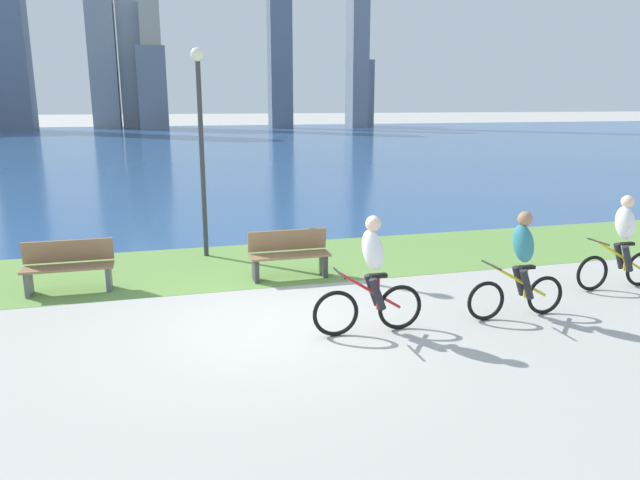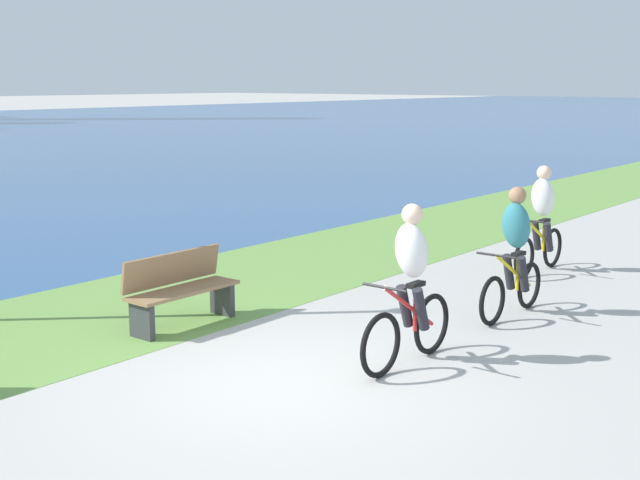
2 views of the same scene
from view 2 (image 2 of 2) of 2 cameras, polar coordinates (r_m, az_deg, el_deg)
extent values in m
plane|color=#B2AFA8|center=(8.43, -2.93, -9.78)|extent=(300.00, 300.00, 0.00)
cube|color=#6B9947|center=(10.90, -16.54, -5.41)|extent=(120.00, 3.34, 0.01)
torus|color=black|center=(8.54, 4.14, -7.12)|extent=(0.67, 0.06, 0.67)
torus|color=black|center=(9.32, 7.57, -5.65)|extent=(0.67, 0.06, 0.67)
cylinder|color=red|center=(8.86, 6.05, -4.50)|extent=(0.95, 0.04, 0.62)
cylinder|color=red|center=(8.98, 6.47, -4.65)|extent=(0.04, 0.04, 0.49)
cube|color=black|center=(8.91, 6.50, -3.01)|extent=(0.24, 0.10, 0.05)
cylinder|color=black|center=(8.42, 4.38, -3.23)|extent=(0.03, 0.52, 0.03)
ellipsoid|color=white|center=(8.75, 6.21, -0.72)|extent=(0.40, 0.36, 0.65)
sphere|color=beige|center=(8.68, 6.26, 1.74)|extent=(0.22, 0.22, 0.22)
cylinder|color=#26262D|center=(8.88, 6.85, -4.67)|extent=(0.27, 0.11, 0.49)
cylinder|color=#26262D|center=(8.98, 5.76, -4.47)|extent=(0.27, 0.11, 0.49)
torus|color=black|center=(10.50, 11.59, -4.06)|extent=(0.62, 0.06, 0.62)
torus|color=black|center=(11.40, 13.98, -2.99)|extent=(0.62, 0.06, 0.62)
cylinder|color=gold|center=(10.91, 12.95, -2.05)|extent=(1.00, 0.04, 0.60)
cylinder|color=gold|center=(11.03, 13.24, -2.19)|extent=(0.04, 0.04, 0.46)
cube|color=black|center=(10.98, 13.29, -0.92)|extent=(0.24, 0.10, 0.05)
cylinder|color=black|center=(10.42, 11.83, -1.03)|extent=(0.03, 0.52, 0.03)
ellipsoid|color=teal|center=(10.82, 13.14, 0.97)|extent=(0.40, 0.36, 0.65)
sphere|color=#A57A59|center=(10.77, 13.23, 2.96)|extent=(0.22, 0.22, 0.22)
cylinder|color=#26262D|center=(10.95, 13.59, -2.26)|extent=(0.27, 0.11, 0.49)
cylinder|color=#26262D|center=(11.03, 12.66, -2.12)|extent=(0.27, 0.11, 0.49)
torus|color=black|center=(13.09, 13.66, -1.19)|extent=(0.63, 0.06, 0.63)
torus|color=black|center=(14.01, 15.47, -0.50)|extent=(0.63, 0.06, 0.63)
cylinder|color=gold|center=(13.52, 14.69, 0.36)|extent=(1.00, 0.04, 0.60)
cylinder|color=gold|center=(13.65, 14.91, 0.23)|extent=(0.04, 0.04, 0.47)
cube|color=black|center=(13.60, 14.96, 1.28)|extent=(0.24, 0.10, 0.05)
cylinder|color=black|center=(13.03, 13.86, 1.28)|extent=(0.03, 0.52, 0.03)
ellipsoid|color=white|center=(13.46, 14.86, 2.82)|extent=(0.40, 0.36, 0.65)
sphere|color=beige|center=(13.41, 14.93, 4.43)|extent=(0.22, 0.22, 0.22)
cylinder|color=#26262D|center=(13.56, 15.21, 0.20)|extent=(0.27, 0.11, 0.49)
cylinder|color=#26262D|center=(13.64, 14.44, 0.30)|extent=(0.27, 0.11, 0.49)
cube|color=olive|center=(10.35, -9.23, -3.39)|extent=(1.50, 0.45, 0.04)
cube|color=olive|center=(10.43, -9.99, -1.89)|extent=(1.50, 0.11, 0.40)
cube|color=#38383D|center=(10.83, -6.64, -3.91)|extent=(0.08, 0.37, 0.45)
cube|color=#38383D|center=(10.00, -11.97, -5.32)|extent=(0.08, 0.37, 0.45)
camera|label=1|loc=(5.29, 72.93, 6.57)|focal=33.08mm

